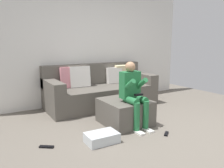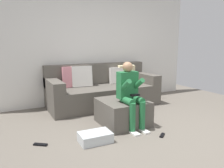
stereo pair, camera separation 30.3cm
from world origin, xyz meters
name	(u,v)px [view 2 (the right image)]	position (x,y,z in m)	size (l,w,h in m)	color
ground_plane	(160,135)	(0.00, 0.00, 0.00)	(6.53, 6.53, 0.00)	#6B6359
wall_back	(97,43)	(0.00, 2.40, 1.39)	(5.02, 0.10, 2.77)	silver
couch_sectional	(102,90)	(-0.08, 1.93, 0.35)	(2.42, 0.99, 0.92)	#59544C
ottoman	(123,112)	(-0.26, 0.68, 0.21)	(0.74, 0.79, 0.42)	#59544C
person_seated	(130,92)	(-0.23, 0.49, 0.61)	(0.33, 0.57, 1.08)	#26723F
storage_bin	(95,137)	(-0.97, 0.22, 0.07)	(0.45, 0.30, 0.14)	silver
remote_near_ottoman	(162,135)	(0.01, -0.05, 0.01)	(0.16, 0.05, 0.02)	black
remote_by_storage_bin	(110,136)	(-0.71, 0.29, 0.01)	(0.18, 0.05, 0.02)	black
remote_under_side_table	(40,145)	(-1.68, 0.47, 0.01)	(0.19, 0.05, 0.02)	black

